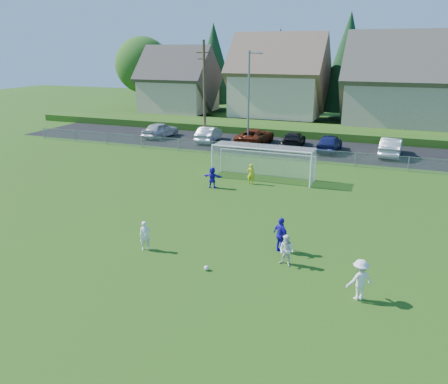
{
  "coord_description": "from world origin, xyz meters",
  "views": [
    {
      "loc": [
        8.52,
        -13.93,
        9.12
      ],
      "look_at": [
        0.0,
        8.0,
        1.4
      ],
      "focal_mm": 35.0,
      "sensor_mm": 36.0,
      "label": 1
    }
  ],
  "objects_px": {
    "car_f": "(391,147)",
    "player_white_b": "(286,251)",
    "soccer_ball": "(206,268)",
    "player_blue_a": "(281,235)",
    "player_white_c": "(360,280)",
    "player_blue_b": "(212,178)",
    "car_d": "(294,139)",
    "player_white_a": "(145,236)",
    "car_c": "(255,136)",
    "car_b": "(209,134)",
    "goalkeeper": "(251,174)",
    "soccer_goal": "(264,157)",
    "car_e": "(330,143)",
    "car_a": "(160,130)"
  },
  "relations": [
    {
      "from": "soccer_ball",
      "to": "car_b",
      "type": "relative_size",
      "value": 0.05
    },
    {
      "from": "player_white_a",
      "to": "car_a",
      "type": "height_order",
      "value": "car_a"
    },
    {
      "from": "goalkeeper",
      "to": "car_b",
      "type": "bearing_deg",
      "value": -65.42
    },
    {
      "from": "player_white_b",
      "to": "soccer_goal",
      "type": "bearing_deg",
      "value": 127.35
    },
    {
      "from": "car_b",
      "to": "soccer_goal",
      "type": "distance_m",
      "value": 14.24
    },
    {
      "from": "soccer_goal",
      "to": "goalkeeper",
      "type": "bearing_deg",
      "value": -105.21
    },
    {
      "from": "player_white_a",
      "to": "car_c",
      "type": "height_order",
      "value": "car_c"
    },
    {
      "from": "player_white_c",
      "to": "car_b",
      "type": "relative_size",
      "value": 0.35
    },
    {
      "from": "player_white_c",
      "to": "car_b",
      "type": "distance_m",
      "value": 30.63
    },
    {
      "from": "car_e",
      "to": "car_b",
      "type": "bearing_deg",
      "value": 1.46
    },
    {
      "from": "player_blue_b",
      "to": "car_b",
      "type": "xyz_separation_m",
      "value": [
        -6.43,
        14.42,
        0.05
      ]
    },
    {
      "from": "car_b",
      "to": "soccer_goal",
      "type": "height_order",
      "value": "soccer_goal"
    },
    {
      "from": "player_blue_b",
      "to": "soccer_goal",
      "type": "height_order",
      "value": "soccer_goal"
    },
    {
      "from": "player_blue_b",
      "to": "car_d",
      "type": "relative_size",
      "value": 0.3
    },
    {
      "from": "player_white_a",
      "to": "player_blue_a",
      "type": "distance_m",
      "value": 6.41
    },
    {
      "from": "car_d",
      "to": "car_e",
      "type": "relative_size",
      "value": 1.04
    },
    {
      "from": "car_d",
      "to": "car_f",
      "type": "bearing_deg",
      "value": 170.15
    },
    {
      "from": "car_b",
      "to": "player_white_c",
      "type": "bearing_deg",
      "value": 117.03
    },
    {
      "from": "soccer_goal",
      "to": "car_d",
      "type": "bearing_deg",
      "value": 91.83
    },
    {
      "from": "car_f",
      "to": "soccer_goal",
      "type": "relative_size",
      "value": 0.67
    },
    {
      "from": "player_blue_b",
      "to": "car_d",
      "type": "distance_m",
      "value": 15.38
    },
    {
      "from": "player_blue_a",
      "to": "player_blue_b",
      "type": "relative_size",
      "value": 1.16
    },
    {
      "from": "soccer_ball",
      "to": "car_b",
      "type": "height_order",
      "value": "car_b"
    },
    {
      "from": "car_a",
      "to": "soccer_goal",
      "type": "distance_m",
      "value": 18.68
    },
    {
      "from": "player_white_b",
      "to": "player_white_c",
      "type": "xyz_separation_m",
      "value": [
        3.23,
        -1.66,
        0.1
      ]
    },
    {
      "from": "car_b",
      "to": "car_c",
      "type": "distance_m",
      "value": 4.83
    },
    {
      "from": "player_white_b",
      "to": "car_d",
      "type": "bearing_deg",
      "value": 118.74
    },
    {
      "from": "player_white_b",
      "to": "goalkeeper",
      "type": "relative_size",
      "value": 0.98
    },
    {
      "from": "player_white_b",
      "to": "car_c",
      "type": "relative_size",
      "value": 0.25
    },
    {
      "from": "player_white_a",
      "to": "car_c",
      "type": "xyz_separation_m",
      "value": [
        -2.43,
        25.17,
        0.08
      ]
    },
    {
      "from": "car_a",
      "to": "goalkeeper",
      "type": "bearing_deg",
      "value": 145.81
    },
    {
      "from": "player_blue_a",
      "to": "car_f",
      "type": "relative_size",
      "value": 0.34
    },
    {
      "from": "car_e",
      "to": "car_f",
      "type": "distance_m",
      "value": 5.38
    },
    {
      "from": "car_d",
      "to": "player_white_c",
      "type": "bearing_deg",
      "value": 102.19
    },
    {
      "from": "player_white_c",
      "to": "player_blue_b",
      "type": "height_order",
      "value": "player_white_c"
    },
    {
      "from": "car_b",
      "to": "player_blue_b",
      "type": "bearing_deg",
      "value": 107.17
    },
    {
      "from": "soccer_ball",
      "to": "player_blue_b",
      "type": "height_order",
      "value": "player_blue_b"
    },
    {
      "from": "player_white_b",
      "to": "car_f",
      "type": "height_order",
      "value": "car_f"
    },
    {
      "from": "car_c",
      "to": "player_blue_b",
      "type": "bearing_deg",
      "value": 98.43
    },
    {
      "from": "car_a",
      "to": "car_e",
      "type": "height_order",
      "value": "car_a"
    },
    {
      "from": "car_f",
      "to": "player_white_b",
      "type": "bearing_deg",
      "value": 83.84
    },
    {
      "from": "goalkeeper",
      "to": "car_d",
      "type": "height_order",
      "value": "goalkeeper"
    },
    {
      "from": "player_white_c",
      "to": "player_blue_b",
      "type": "bearing_deg",
      "value": -82.87
    },
    {
      "from": "soccer_ball",
      "to": "player_blue_a",
      "type": "xyz_separation_m",
      "value": [
        2.53,
        2.94,
        0.74
      ]
    },
    {
      "from": "player_blue_b",
      "to": "car_a",
      "type": "xyz_separation_m",
      "value": [
        -12.27,
        14.71,
        0.08
      ]
    },
    {
      "from": "player_white_c",
      "to": "car_c",
      "type": "bearing_deg",
      "value": -101.64
    },
    {
      "from": "player_blue_a",
      "to": "car_c",
      "type": "bearing_deg",
      "value": -32.98
    },
    {
      "from": "car_f",
      "to": "soccer_goal",
      "type": "distance_m",
      "value": 14.02
    },
    {
      "from": "car_e",
      "to": "car_f",
      "type": "bearing_deg",
      "value": -176.5
    },
    {
      "from": "player_white_b",
      "to": "player_white_c",
      "type": "bearing_deg",
      "value": -10.4
    }
  ]
}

